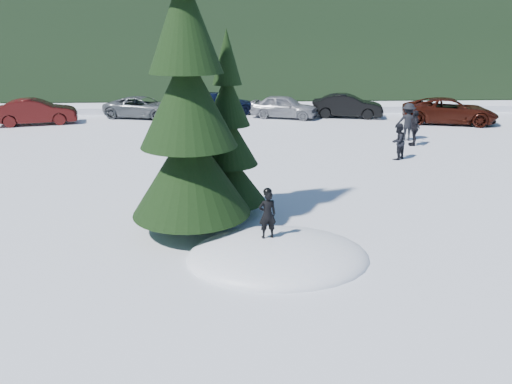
{
  "coord_description": "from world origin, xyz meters",
  "views": [
    {
      "loc": [
        -1.06,
        -11.07,
        5.3
      ],
      "look_at": [
        -0.45,
        1.86,
        1.1
      ],
      "focal_mm": 35.0,
      "sensor_mm": 36.0,
      "label": 1
    }
  ],
  "objects_px": {
    "car_6": "(449,111)",
    "spruce_short": "(228,146)",
    "child_skier": "(267,214)",
    "adult_0": "(398,142)",
    "adult_2": "(408,122)",
    "adult_1": "(414,128)",
    "car_5": "(347,106)",
    "car_4": "(284,107)",
    "spruce_tall": "(188,111)",
    "car_2": "(143,107)",
    "car_1": "(36,112)",
    "car_3": "(220,103)"
  },
  "relations": [
    {
      "from": "child_skier",
      "to": "car_6",
      "type": "height_order",
      "value": "child_skier"
    },
    {
      "from": "car_5",
      "to": "spruce_tall",
      "type": "bearing_deg",
      "value": 168.31
    },
    {
      "from": "car_2",
      "to": "car_4",
      "type": "relative_size",
      "value": 1.13
    },
    {
      "from": "adult_0",
      "to": "car_2",
      "type": "xyz_separation_m",
      "value": [
        -12.73,
        11.41,
        -0.12
      ]
    },
    {
      "from": "adult_1",
      "to": "car_6",
      "type": "relative_size",
      "value": 0.31
    },
    {
      "from": "spruce_tall",
      "to": "car_4",
      "type": "relative_size",
      "value": 2.02
    },
    {
      "from": "child_skier",
      "to": "adult_1",
      "type": "xyz_separation_m",
      "value": [
        7.89,
        12.05,
        -0.23
      ]
    },
    {
      "from": "spruce_tall",
      "to": "adult_2",
      "type": "bearing_deg",
      "value": 49.45
    },
    {
      "from": "car_5",
      "to": "car_4",
      "type": "bearing_deg",
      "value": 103.34
    },
    {
      "from": "spruce_tall",
      "to": "adult_1",
      "type": "bearing_deg",
      "value": 46.61
    },
    {
      "from": "spruce_short",
      "to": "adult_0",
      "type": "height_order",
      "value": "spruce_short"
    },
    {
      "from": "car_4",
      "to": "car_5",
      "type": "relative_size",
      "value": 0.96
    },
    {
      "from": "car_1",
      "to": "car_3",
      "type": "distance_m",
      "value": 11.3
    },
    {
      "from": "spruce_tall",
      "to": "car_4",
      "type": "xyz_separation_m",
      "value": [
        4.43,
        18.62,
        -2.6
      ]
    },
    {
      "from": "child_skier",
      "to": "adult_2",
      "type": "height_order",
      "value": "adult_2"
    },
    {
      "from": "child_skier",
      "to": "car_5",
      "type": "height_order",
      "value": "child_skier"
    },
    {
      "from": "spruce_short",
      "to": "car_5",
      "type": "bearing_deg",
      "value": 66.66
    },
    {
      "from": "car_3",
      "to": "car_4",
      "type": "bearing_deg",
      "value": -118.84
    },
    {
      "from": "adult_1",
      "to": "adult_2",
      "type": "relative_size",
      "value": 0.91
    },
    {
      "from": "spruce_short",
      "to": "car_6",
      "type": "bearing_deg",
      "value": 48.68
    },
    {
      "from": "adult_2",
      "to": "car_1",
      "type": "xyz_separation_m",
      "value": [
        -20.35,
        5.45,
        -0.18
      ]
    },
    {
      "from": "car_1",
      "to": "car_6",
      "type": "bearing_deg",
      "value": -106.63
    },
    {
      "from": "adult_1",
      "to": "car_4",
      "type": "height_order",
      "value": "adult_1"
    },
    {
      "from": "spruce_tall",
      "to": "adult_1",
      "type": "xyz_separation_m",
      "value": [
        9.84,
        10.41,
        -2.47
      ]
    },
    {
      "from": "adult_0",
      "to": "car_4",
      "type": "distance_m",
      "value": 11.51
    },
    {
      "from": "spruce_tall",
      "to": "car_6",
      "type": "bearing_deg",
      "value": 49.15
    },
    {
      "from": "child_skier",
      "to": "spruce_tall",
      "type": "bearing_deg",
      "value": -51.59
    },
    {
      "from": "spruce_tall",
      "to": "car_3",
      "type": "bearing_deg",
      "value": 89.03
    },
    {
      "from": "spruce_short",
      "to": "car_1",
      "type": "relative_size",
      "value": 1.18
    },
    {
      "from": "spruce_short",
      "to": "car_6",
      "type": "distance_m",
      "value": 19.78
    },
    {
      "from": "car_5",
      "to": "car_1",
      "type": "bearing_deg",
      "value": 107.57
    },
    {
      "from": "adult_1",
      "to": "car_5",
      "type": "bearing_deg",
      "value": -159.54
    },
    {
      "from": "adult_2",
      "to": "spruce_short",
      "type": "bearing_deg",
      "value": 65.25
    },
    {
      "from": "child_skier",
      "to": "adult_0",
      "type": "height_order",
      "value": "child_skier"
    },
    {
      "from": "adult_0",
      "to": "car_1",
      "type": "height_order",
      "value": "adult_0"
    },
    {
      "from": "spruce_tall",
      "to": "car_5",
      "type": "xyz_separation_m",
      "value": [
        8.45,
        18.67,
        -2.59
      ]
    },
    {
      "from": "adult_2",
      "to": "adult_1",
      "type": "bearing_deg",
      "value": 102.13
    },
    {
      "from": "car_6",
      "to": "car_4",
      "type": "bearing_deg",
      "value": 91.28
    },
    {
      "from": "adult_0",
      "to": "child_skier",
      "type": "bearing_deg",
      "value": 13.67
    },
    {
      "from": "adult_0",
      "to": "car_4",
      "type": "relative_size",
      "value": 0.37
    },
    {
      "from": "car_2",
      "to": "car_6",
      "type": "height_order",
      "value": "car_6"
    },
    {
      "from": "adult_0",
      "to": "car_1",
      "type": "relative_size",
      "value": 0.34
    },
    {
      "from": "car_2",
      "to": "car_5",
      "type": "distance_m",
      "value": 13.01
    },
    {
      "from": "spruce_short",
      "to": "child_skier",
      "type": "bearing_deg",
      "value": -72.78
    },
    {
      "from": "spruce_tall",
      "to": "adult_0",
      "type": "bearing_deg",
      "value": 43.42
    },
    {
      "from": "spruce_short",
      "to": "car_5",
      "type": "relative_size",
      "value": 1.21
    },
    {
      "from": "car_6",
      "to": "spruce_short",
      "type": "bearing_deg",
      "value": 153.97
    },
    {
      "from": "spruce_short",
      "to": "child_skier",
      "type": "height_order",
      "value": "spruce_short"
    },
    {
      "from": "child_skier",
      "to": "car_4",
      "type": "height_order",
      "value": "child_skier"
    },
    {
      "from": "adult_2",
      "to": "car_5",
      "type": "distance_m",
      "value": 7.22
    }
  ]
}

